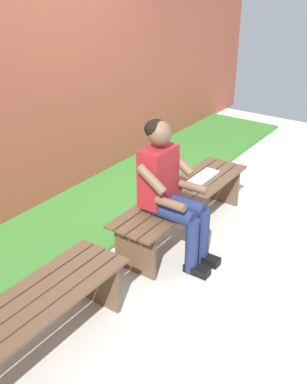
# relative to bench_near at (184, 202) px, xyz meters

# --- Properties ---
(ground_plane) EXTENTS (10.00, 7.00, 0.04)m
(ground_plane) POSITION_rel_bench_near_xyz_m (1.03, 1.00, -0.35)
(ground_plane) COLOR beige
(brick_wall) EXTENTS (9.50, 0.24, 2.65)m
(brick_wall) POSITION_rel_bench_near_xyz_m (0.50, -1.64, 0.99)
(brick_wall) COLOR #9E4C38
(brick_wall) RESTS_ON ground
(bench_near) EXTENTS (1.78, 0.46, 0.43)m
(bench_near) POSITION_rel_bench_near_xyz_m (0.00, 0.00, 0.00)
(bench_near) COLOR brown
(bench_near) RESTS_ON ground
(bench_far) EXTENTS (1.85, 0.46, 0.43)m
(bench_far) POSITION_rel_bench_near_xyz_m (2.05, -0.00, 0.00)
(bench_far) COLOR brown
(bench_far) RESTS_ON ground
(person_seated) EXTENTS (0.50, 0.69, 1.24)m
(person_seated) POSITION_rel_bench_near_xyz_m (0.41, 0.10, 0.34)
(person_seated) COLOR maroon
(person_seated) RESTS_ON ground
(apple) EXTENTS (0.09, 0.09, 0.09)m
(apple) POSITION_rel_bench_near_xyz_m (-0.05, -0.10, 0.14)
(apple) COLOR red
(apple) RESTS_ON bench_near
(book_open) EXTENTS (0.41, 0.16, 0.02)m
(book_open) POSITION_rel_bench_near_xyz_m (-0.37, -0.01, 0.11)
(book_open) COLOR white
(book_open) RESTS_ON bench_near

